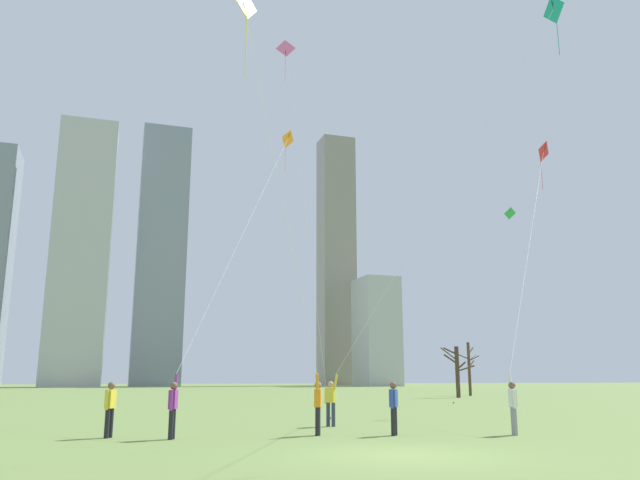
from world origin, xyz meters
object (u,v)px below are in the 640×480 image
(bystander_strolling_midfield, at_px, (110,406))
(bystander_far_off_by_trees, at_px, (394,405))
(kite_flyer_midfield_right_orange, at_px, (195,355))
(bare_tree_far_right_edge, at_px, (469,367))
(distant_kite_low_near_trees_pink, at_px, (289,79))
(bare_tree_right_of_center, at_px, (457,369))
(kite_flyer_foreground_right_yellow, at_px, (306,343))
(distant_kite_drifting_right_green, at_px, (505,230))
(kite_flyer_foreground_left_red, at_px, (523,320))
(kite_flyer_midfield_left_teal, at_px, (352,362))

(bystander_strolling_midfield, bearing_deg, bystander_far_off_by_trees, -12.73)
(kite_flyer_midfield_right_orange, relative_size, bare_tree_far_right_edge, 2.54)
(distant_kite_low_near_trees_pink, relative_size, bare_tree_right_of_center, 3.96)
(kite_flyer_foreground_right_yellow, xyz_separation_m, distant_kite_drifting_right_green, (22.98, 22.72, 10.26))
(distant_kite_low_near_trees_pink, bearing_deg, bystander_far_off_by_trees, -83.54)
(kite_flyer_midfield_right_orange, distance_m, bystander_far_off_by_trees, 6.43)
(kite_flyer_foreground_left_red, relative_size, bystander_far_off_by_trees, 9.55)
(distant_kite_low_near_trees_pink, height_order, bare_tree_far_right_edge, distant_kite_low_near_trees_pink)
(kite_flyer_midfield_right_orange, xyz_separation_m, bare_tree_right_of_center, (27.82, 31.97, 0.09))
(kite_flyer_midfield_right_orange, distance_m, kite_flyer_foreground_right_yellow, 3.73)
(bystander_strolling_midfield, bearing_deg, bare_tree_right_of_center, 46.59)
(kite_flyer_foreground_right_yellow, height_order, bare_tree_right_of_center, kite_flyer_foreground_right_yellow)
(distant_kite_low_near_trees_pink, relative_size, bare_tree_far_right_edge, 3.41)
(kite_flyer_foreground_left_red, distance_m, bystander_strolling_midfield, 14.71)
(bare_tree_far_right_edge, bearing_deg, distant_kite_low_near_trees_pink, -132.27)
(bystander_far_off_by_trees, relative_size, bare_tree_far_right_edge, 0.30)
(kite_flyer_midfield_left_teal, height_order, distant_kite_low_near_trees_pink, distant_kite_low_near_trees_pink)
(bystander_far_off_by_trees, bearing_deg, bare_tree_right_of_center, 57.16)
(kite_flyer_foreground_left_red, distance_m, bystander_far_off_by_trees, 6.86)
(bystander_far_off_by_trees, height_order, distant_kite_drifting_right_green, distant_kite_drifting_right_green)
(distant_kite_drifting_right_green, relative_size, bare_tree_right_of_center, 3.23)
(bystander_strolling_midfield, bearing_deg, distant_kite_drifting_right_green, 35.88)
(bystander_far_off_by_trees, bearing_deg, distant_kite_drifting_right_green, 48.25)
(kite_flyer_foreground_right_yellow, xyz_separation_m, bare_tree_far_right_edge, (29.41, 39.64, 0.11))
(distant_kite_drifting_right_green, height_order, bare_tree_right_of_center, distant_kite_drifting_right_green)
(kite_flyer_midfield_right_orange, distance_m, bystander_strolling_midfield, 2.88)
(bystander_far_off_by_trees, xyz_separation_m, distant_kite_low_near_trees_pink, (-1.03, 9.10, 15.18))
(bare_tree_far_right_edge, distance_m, bare_tree_right_of_center, 7.19)
(kite_flyer_foreground_left_red, xyz_separation_m, distant_kite_low_near_trees_pink, (-7.05, 7.61, 12.24))
(kite_flyer_foreground_left_red, relative_size, bare_tree_far_right_edge, 2.90)
(distant_kite_drifting_right_green, bearing_deg, bare_tree_right_of_center, 80.95)
(bystander_far_off_by_trees, xyz_separation_m, bystander_strolling_midfield, (-8.39, 1.89, 0.00))
(kite_flyer_midfield_left_teal, bearing_deg, kite_flyer_foreground_left_red, -16.70)
(kite_flyer_midfield_right_orange, bearing_deg, distant_kite_low_near_trees_pink, 55.64)
(kite_flyer_midfield_left_teal, relative_size, bystander_far_off_by_trees, 8.50)
(bystander_strolling_midfield, height_order, bare_tree_right_of_center, bare_tree_right_of_center)
(kite_flyer_midfield_left_teal, relative_size, bare_tree_far_right_edge, 2.58)
(kite_flyer_foreground_left_red, distance_m, kite_flyer_midfield_left_teal, 6.56)
(bare_tree_right_of_center, bearing_deg, kite_flyer_foreground_right_yellow, -125.99)
(distant_kite_low_near_trees_pink, bearing_deg, kite_flyer_foreground_right_yellow, -101.44)
(kite_flyer_foreground_right_yellow, bearing_deg, distant_kite_drifting_right_green, 44.68)
(kite_flyer_foreground_left_red, distance_m, bare_tree_right_of_center, 36.08)
(distant_kite_low_near_trees_pink, bearing_deg, bystander_strolling_midfield, -135.58)
(distant_kite_drifting_right_green, bearing_deg, kite_flyer_foreground_left_red, -123.79)
(kite_flyer_midfield_right_orange, height_order, distant_kite_low_near_trees_pink, distant_kite_low_near_trees_pink)
(distant_kite_drifting_right_green, relative_size, distant_kite_low_near_trees_pink, 0.82)
(kite_flyer_foreground_right_yellow, height_order, bystander_far_off_by_trees, kite_flyer_foreground_right_yellow)
(kite_flyer_midfield_left_teal, height_order, kite_flyer_foreground_right_yellow, kite_flyer_midfield_left_teal)
(kite_flyer_foreground_left_red, bearing_deg, distant_kite_low_near_trees_pink, 132.83)
(bystander_strolling_midfield, distance_m, distant_kite_drifting_right_green, 37.13)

